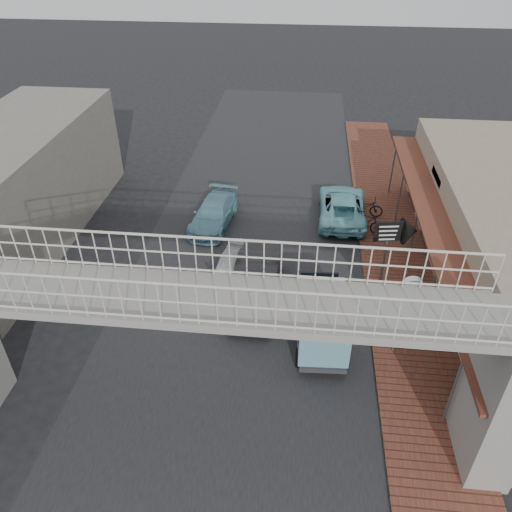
% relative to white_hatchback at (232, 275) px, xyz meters
% --- Properties ---
extents(ground, '(120.00, 120.00, 0.00)m').
position_rel_white_hatchback_xyz_m(ground, '(0.50, -2.80, -0.73)').
color(ground, black).
rests_on(ground, ground).
extents(road_strip, '(10.00, 60.00, 0.01)m').
position_rel_white_hatchback_xyz_m(road_strip, '(0.50, -2.80, -0.72)').
color(road_strip, black).
rests_on(road_strip, ground).
extents(sidewalk, '(3.00, 40.00, 0.10)m').
position_rel_white_hatchback_xyz_m(sidewalk, '(7.00, 0.20, -0.68)').
color(sidewalk, brown).
rests_on(sidewalk, ground).
extents(footbridge, '(16.40, 2.40, 6.34)m').
position_rel_white_hatchback_xyz_m(footbridge, '(0.50, -6.80, 2.45)').
color(footbridge, gray).
rests_on(footbridge, ground).
extents(building_far_left, '(5.00, 14.00, 5.00)m').
position_rel_white_hatchback_xyz_m(building_far_left, '(-10.50, 3.20, 1.77)').
color(building_far_left, gray).
rests_on(building_far_left, ground).
extents(white_hatchback, '(2.19, 4.43, 1.45)m').
position_rel_white_hatchback_xyz_m(white_hatchback, '(0.00, 0.00, 0.00)').
color(white_hatchback, silver).
rests_on(white_hatchback, ground).
extents(dark_sedan, '(1.83, 4.91, 1.60)m').
position_rel_white_hatchback_xyz_m(dark_sedan, '(1.05, -0.55, 0.08)').
color(dark_sedan, black).
rests_on(dark_sedan, ground).
extents(angkot_curb, '(2.31, 4.93, 1.36)m').
position_rel_white_hatchback_xyz_m(angkot_curb, '(4.70, 6.36, -0.04)').
color(angkot_curb, '#78C5D1').
rests_on(angkot_curb, ground).
extents(angkot_far, '(2.20, 4.43, 1.24)m').
position_rel_white_hatchback_xyz_m(angkot_far, '(-1.64, 5.03, -0.11)').
color(angkot_far, '#69A5B7').
rests_on(angkot_far, ground).
extents(angkot_van, '(1.94, 3.92, 1.88)m').
position_rel_white_hatchback_xyz_m(angkot_van, '(3.62, -2.62, 0.47)').
color(angkot_van, black).
rests_on(angkot_van, ground).
extents(motorcycle_near, '(2.03, 1.01, 1.02)m').
position_rel_white_hatchback_xyz_m(motorcycle_near, '(5.80, 6.57, -0.11)').
color(motorcycle_near, black).
rests_on(motorcycle_near, sidewalk).
extents(motorcycle_far, '(1.88, 1.21, 1.10)m').
position_rel_white_hatchback_xyz_m(motorcycle_far, '(5.80, 4.92, -0.08)').
color(motorcycle_far, black).
rests_on(motorcycle_far, sidewalk).
extents(street_clock, '(0.75, 0.60, 3.08)m').
position_rel_white_hatchback_xyz_m(street_clock, '(6.48, -2.72, 1.93)').
color(street_clock, '#59595B').
rests_on(street_clock, sidewalk).
extents(arrow_sign, '(1.79, 1.16, 3.00)m').
position_rel_white_hatchback_xyz_m(arrow_sign, '(6.90, 1.20, 1.80)').
color(arrow_sign, '#59595B').
rests_on(arrow_sign, sidewalk).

